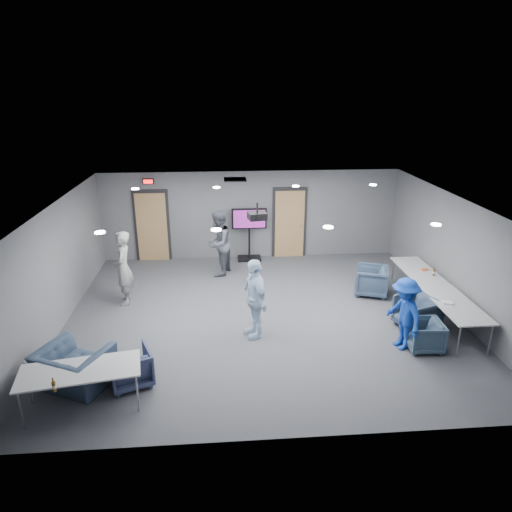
{
  "coord_description": "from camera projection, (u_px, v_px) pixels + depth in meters",
  "views": [
    {
      "loc": [
        -0.91,
        -9.5,
        5.04
      ],
      "look_at": [
        -0.09,
        0.8,
        1.2
      ],
      "focal_mm": 32.0,
      "sensor_mm": 36.0,
      "label": 1
    }
  ],
  "objects": [
    {
      "name": "ceiling",
      "position": [
        263.0,
        203.0,
        9.76
      ],
      "size": [
        9.0,
        9.0,
        0.0
      ],
      "primitive_type": "plane",
      "rotation": [
        3.14,
        0.0,
        0.0
      ],
      "color": "white",
      "rests_on": "wall_back"
    },
    {
      "name": "wall_right",
      "position": [
        456.0,
        256.0,
        10.57
      ],
      "size": [
        0.02,
        8.0,
        2.7
      ],
      "primitive_type": "cube",
      "color": "slate",
      "rests_on": "floor"
    },
    {
      "name": "chair_front_b",
      "position": [
        75.0,
        368.0,
        8.06
      ],
      "size": [
        1.47,
        1.4,
        0.75
      ],
      "primitive_type": "imported",
      "rotation": [
        0.0,
        0.0,
        2.7
      ],
      "color": "#314156",
      "rests_on": "floor"
    },
    {
      "name": "hvac_diffuser",
      "position": [
        235.0,
        180.0,
        12.35
      ],
      "size": [
        0.6,
        0.6,
        0.03
      ],
      "primitive_type": "cube",
      "color": "black",
      "rests_on": "ceiling"
    },
    {
      "name": "downlights",
      "position": [
        263.0,
        204.0,
        9.77
      ],
      "size": [
        6.18,
        3.78,
        0.02
      ],
      "color": "white",
      "rests_on": "ceiling"
    },
    {
      "name": "exit_sign",
      "position": [
        148.0,
        181.0,
        13.3
      ],
      "size": [
        0.32,
        0.08,
        0.16
      ],
      "color": "black",
      "rests_on": "wall_back"
    },
    {
      "name": "chair_front_a",
      "position": [
        130.0,
        367.0,
        8.15
      ],
      "size": [
        0.94,
        0.96,
        0.68
      ],
      "primitive_type": "imported",
      "rotation": [
        0.0,
        0.0,
        3.52
      ],
      "color": "#394264",
      "rests_on": "floor"
    },
    {
      "name": "chair_right_b",
      "position": [
        417.0,
        313.0,
        10.04
      ],
      "size": [
        1.03,
        1.02,
        0.74
      ],
      "primitive_type": "imported",
      "rotation": [
        0.0,
        0.0,
        -1.23
      ],
      "color": "#334258",
      "rests_on": "floor"
    },
    {
      "name": "person_d",
      "position": [
        404.0,
        314.0,
        9.15
      ],
      "size": [
        0.77,
        1.09,
        1.53
      ],
      "primitive_type": "imported",
      "rotation": [
        0.0,
        0.0,
        -1.36
      ],
      "color": "#1A40AA",
      "rests_on": "floor"
    },
    {
      "name": "snack_box",
      "position": [
        424.0,
        269.0,
        11.42
      ],
      "size": [
        0.18,
        0.14,
        0.04
      ],
      "primitive_type": "cube",
      "rotation": [
        0.0,
        0.0,
        0.15
      ],
      "color": "#D65A35",
      "rests_on": "table_right_a"
    },
    {
      "name": "table_right_a",
      "position": [
        418.0,
        271.0,
        11.46
      ],
      "size": [
        0.78,
        1.86,
        0.73
      ],
      "rotation": [
        0.0,
        0.0,
        1.57
      ],
      "color": "#A9ABAE",
      "rests_on": "floor"
    },
    {
      "name": "person_c",
      "position": [
        255.0,
        298.0,
        9.57
      ],
      "size": [
        0.73,
        1.11,
        1.75
      ],
      "primitive_type": "imported",
      "rotation": [
        0.0,
        0.0,
        -1.25
      ],
      "color": "#C6E0FF",
      "rests_on": "floor"
    },
    {
      "name": "tv_stand",
      "position": [
        249.0,
        231.0,
        13.88
      ],
      "size": [
        1.06,
        0.5,
        1.62
      ],
      "color": "black",
      "rests_on": "floor"
    },
    {
      "name": "chair_right_a",
      "position": [
        371.0,
        281.0,
        11.7
      ],
      "size": [
        1.03,
        1.01,
        0.74
      ],
      "primitive_type": "imported",
      "rotation": [
        0.0,
        0.0,
        -1.91
      ],
      "color": "#36465D",
      "rests_on": "floor"
    },
    {
      "name": "wall_back",
      "position": [
        251.0,
        215.0,
        13.97
      ],
      "size": [
        9.0,
        0.02,
        2.7
      ],
      "primitive_type": "cube",
      "color": "slate",
      "rests_on": "floor"
    },
    {
      "name": "wrapper",
      "position": [
        448.0,
        303.0,
        9.65
      ],
      "size": [
        0.23,
        0.19,
        0.04
      ],
      "primitive_type": "cube",
      "rotation": [
        0.0,
        0.0,
        -0.31
      ],
      "color": "white",
      "rests_on": "table_right_b"
    },
    {
      "name": "wall_front",
      "position": [
        289.0,
        363.0,
        6.49
      ],
      "size": [
        9.0,
        0.02,
        2.7
      ],
      "primitive_type": "cube",
      "color": "slate",
      "rests_on": "floor"
    },
    {
      "name": "table_right_b",
      "position": [
        455.0,
        305.0,
        9.69
      ],
      "size": [
        0.81,
        1.94,
        0.73
      ],
      "rotation": [
        0.0,
        0.0,
        1.57
      ],
      "color": "#A9ABAE",
      "rests_on": "floor"
    },
    {
      "name": "person_b",
      "position": [
        218.0,
        243.0,
        12.74
      ],
      "size": [
        0.99,
        1.1,
        1.86
      ],
      "primitive_type": "imported",
      "rotation": [
        0.0,
        0.0,
        -1.94
      ],
      "color": "#4E535E",
      "rests_on": "floor"
    },
    {
      "name": "door_left",
      "position": [
        152.0,
        227.0,
        13.8
      ],
      "size": [
        1.06,
        0.17,
        2.24
      ],
      "color": "black",
      "rests_on": "wall_back"
    },
    {
      "name": "bottle_right",
      "position": [
        434.0,
        272.0,
        11.07
      ],
      "size": [
        0.06,
        0.06,
        0.23
      ],
      "color": "#53360E",
      "rests_on": "table_right_a"
    },
    {
      "name": "person_a",
      "position": [
        123.0,
        268.0,
        11.04
      ],
      "size": [
        0.49,
        0.7,
        1.84
      ],
      "primitive_type": "imported",
      "rotation": [
        0.0,
        0.0,
        -1.49
      ],
      "color": "gray",
      "rests_on": "floor"
    },
    {
      "name": "table_front_left",
      "position": [
        80.0,
        372.0,
        7.42
      ],
      "size": [
        2.02,
        1.11,
        0.73
      ],
      "rotation": [
        0.0,
        0.0,
        0.17
      ],
      "color": "#A9ABAE",
      "rests_on": "floor"
    },
    {
      "name": "wall_left",
      "position": [
        57.0,
        268.0,
        9.9
      ],
      "size": [
        0.02,
        8.0,
        2.7
      ],
      "primitive_type": "cube",
      "color": "slate",
      "rests_on": "floor"
    },
    {
      "name": "door_right",
      "position": [
        289.0,
        224.0,
        14.11
      ],
      "size": [
        1.06,
        0.17,
        2.24
      ],
      "color": "black",
      "rests_on": "wall_back"
    },
    {
      "name": "chair_right_c",
      "position": [
        424.0,
        335.0,
        9.25
      ],
      "size": [
        0.72,
        0.71,
        0.63
      ],
      "primitive_type": "imported",
      "rotation": [
        0.0,
        0.0,
        -1.63
      ],
      "color": "#374C60",
      "rests_on": "floor"
    },
    {
      "name": "bottle_front",
      "position": [
        54.0,
        386.0,
        6.85
      ],
      "size": [
        0.06,
        0.06,
        0.23
      ],
      "color": "#53360E",
      "rests_on": "table_front_left"
    },
    {
      "name": "floor",
      "position": [
        263.0,
        316.0,
        10.7
      ],
      "size": [
        9.0,
        9.0,
        0.0
      ],
      "primitive_type": "plane",
      "color": "#3D4046",
      "rests_on": "ground"
    },
    {
      "name": "projector",
      "position": [
        257.0,
        216.0,
        9.93
      ],
      "size": [
        0.44,
        0.4,
        0.37
      ],
      "rotation": [
        0.0,
        0.0,
        0.19
      ],
      "color": "black",
      "rests_on": "ceiling"
    }
  ]
}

